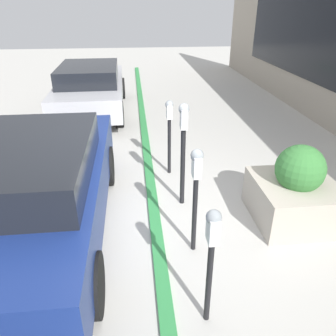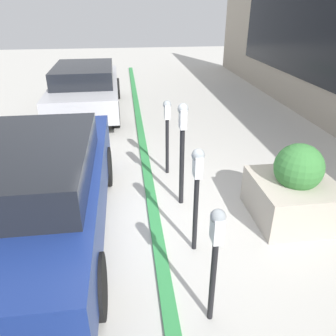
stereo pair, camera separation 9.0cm
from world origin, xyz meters
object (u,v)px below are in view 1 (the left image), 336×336
parking_meter_nearest (212,246)px  parked_car_middle (32,188)px  parking_meter_second (196,180)px  parked_car_rear (91,87)px  parking_meter_middle (183,138)px  planter_box (295,192)px  parking_meter_fourth (169,123)px

parking_meter_nearest → parked_car_middle: 2.46m
parking_meter_second → parked_car_rear: bearing=16.8°
parking_meter_middle → planter_box: parking_meter_middle is taller
parked_car_middle → parking_meter_nearest: bearing=-128.0°
parking_meter_middle → parked_car_rear: parking_meter_middle is taller
planter_box → parked_car_rear: (5.55, 3.36, 0.27)m
parking_meter_nearest → parked_car_rear: size_ratio=0.29×
parked_car_middle → parked_car_rear: bearing=-1.7°
parking_meter_second → parking_meter_nearest: bearing=177.2°
parking_meter_middle → parked_car_rear: (4.97, 1.84, -0.37)m
parked_car_middle → parked_car_rear: size_ratio=0.95×
planter_box → parking_meter_second: bearing=108.3°
parking_meter_second → parked_car_middle: 2.06m
parking_meter_nearest → planter_box: size_ratio=1.13×
parking_meter_middle → parking_meter_fourth: 1.04m
parking_meter_fourth → parked_car_rear: 4.32m
parking_meter_second → parked_car_rear: size_ratio=0.31×
planter_box → parked_car_middle: 3.54m
parking_meter_second → parking_meter_middle: size_ratio=0.87×
planter_box → parked_car_rear: 6.49m
parking_meter_middle → parking_meter_fourth: parking_meter_middle is taller
parking_meter_fourth → planter_box: bearing=-135.0°
parking_meter_middle → parked_car_middle: (-0.61, 2.00, -0.33)m
parking_meter_nearest → parking_meter_middle: parking_meter_middle is taller
parking_meter_fourth → parked_car_rear: size_ratio=0.30×
parking_meter_second → planter_box: 1.71m
parking_meter_fourth → parked_car_middle: (-1.64, 1.91, -0.21)m
parking_meter_second → parked_car_middle: size_ratio=0.33×
planter_box → parked_car_rear: size_ratio=0.26×
parked_car_middle → parked_car_rear: 5.59m
parking_meter_middle → parking_meter_fourth: size_ratio=1.18×
parking_meter_nearest → parking_meter_fourth: parking_meter_fourth is taller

